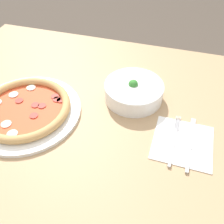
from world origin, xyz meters
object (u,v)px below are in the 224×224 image
Objects in this scene: knife at (190,146)px; fork at (174,140)px; bowl at (134,90)px; pizza at (25,109)px.

fork is at bearing 83.49° from knife.
pizza is at bearing -151.93° from bowl.
pizza is 0.36m from bowl.
bowl is at bearing 53.42° from knife.
pizza is at bearing 92.79° from knife.
pizza is 0.52m from knife.
pizza is 0.47m from fork.
bowl reaches higher than fork.
pizza is at bearing 93.70° from fork.
pizza is 1.74× the size of knife.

